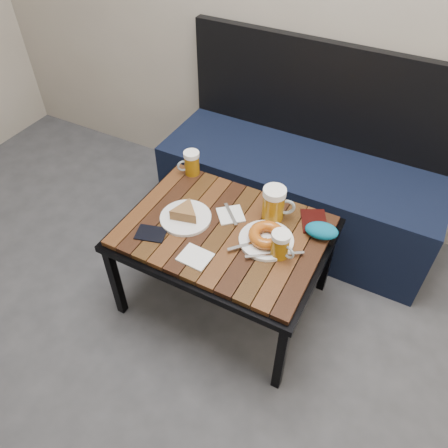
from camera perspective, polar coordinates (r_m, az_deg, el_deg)
The scene contains 12 objects.
bench at distance 2.32m, azimuth 9.76°, elevation 4.89°, with size 1.40×0.50×0.95m.
cafe_table at distance 1.80m, azimuth 0.00°, elevation -1.63°, with size 0.84×0.62×0.47m.
beer_mug_left at distance 2.02m, azimuth -4.29°, elevation 7.96°, with size 0.10×0.10×0.12m.
beer_mug_centre at distance 1.78m, azimuth 6.57°, elevation 2.62°, with size 0.15×0.12×0.15m.
beer_mug_right at distance 1.65m, azimuth 7.39°, elevation -2.72°, with size 0.11×0.09×0.12m.
plate_pie at distance 1.81m, azimuth -5.05°, elevation 1.21°, with size 0.21×0.21×0.06m.
plate_bagel at distance 1.71m, azimuth 5.56°, elevation -1.74°, with size 0.27×0.24×0.06m.
napkin_left at distance 1.83m, azimuth 0.87°, elevation 1.21°, with size 0.15×0.15×0.01m.
napkin_right at distance 1.67m, azimuth -3.78°, elevation -4.32°, with size 0.12×0.10×0.01m.
passport_navy at distance 1.78m, azimuth -9.51°, elevation -1.23°, with size 0.09×0.12×0.01m, color black.
passport_burgundy at distance 1.84m, azimuth 11.68°, elevation 0.37°, with size 0.10×0.14×0.01m, color black.
knit_pouch at distance 1.77m, azimuth 12.63°, elevation -0.85°, with size 0.13×0.09×0.06m, color #05598D.
Camera 1 is at (0.57, 0.02, 1.73)m, focal length 35.00 mm.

